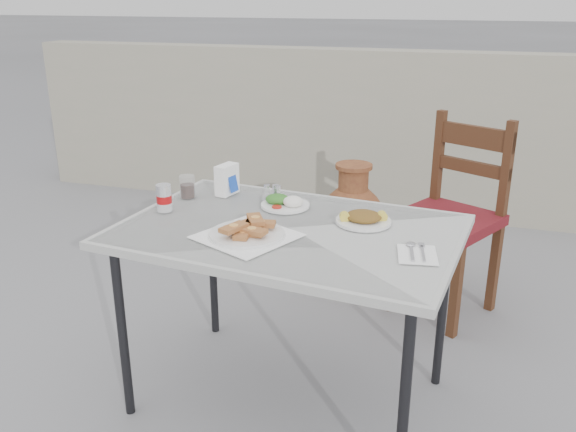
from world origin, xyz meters
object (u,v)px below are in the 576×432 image
(pide_plate, at_px, (247,229))
(napkin_holder, at_px, (227,180))
(chair, at_px, (452,215))
(cafe_table, at_px, (289,240))
(soda_can, at_px, (164,198))
(condiment_caddy, at_px, (274,195))
(salad_chopped_plate, at_px, (363,218))
(salad_rice_plate, at_px, (285,202))
(terracotta_urn, at_px, (352,227))
(cola_glass, at_px, (187,188))

(pide_plate, relative_size, napkin_holder, 3.09)
(pide_plate, bearing_deg, chair, 59.25)
(cafe_table, distance_m, chair, 1.15)
(soda_can, distance_m, napkin_holder, 0.32)
(soda_can, relative_size, napkin_holder, 0.83)
(cafe_table, bearing_deg, condiment_caddy, 118.64)
(salad_chopped_plate, relative_size, chair, 0.21)
(salad_rice_plate, distance_m, napkin_holder, 0.30)
(cafe_table, xyz_separation_m, terracotta_urn, (0.01, 1.18, -0.38))
(soda_can, height_order, condiment_caddy, soda_can)
(salad_rice_plate, relative_size, cola_glass, 2.10)
(salad_rice_plate, bearing_deg, cola_glass, -178.97)
(pide_plate, xyz_separation_m, salad_chopped_plate, (0.37, 0.26, -0.01))
(chair, relative_size, terracotta_urn, 1.46)
(pide_plate, distance_m, salad_rice_plate, 0.35)
(salad_chopped_plate, bearing_deg, cola_glass, 173.93)
(salad_chopped_plate, xyz_separation_m, chair, (0.30, 0.87, -0.25))
(cafe_table, bearing_deg, salad_chopped_plate, 25.34)
(pide_plate, distance_m, condiment_caddy, 0.42)
(condiment_caddy, xyz_separation_m, chair, (0.71, 0.72, -0.26))
(cafe_table, relative_size, condiment_caddy, 11.45)
(cafe_table, distance_m, salad_chopped_plate, 0.30)
(chair, bearing_deg, terracotta_urn, -171.87)
(condiment_caddy, bearing_deg, salad_chopped_plate, -20.41)
(pide_plate, relative_size, salad_rice_plate, 2.03)
(terracotta_urn, bearing_deg, napkin_holder, -113.18)
(salad_rice_plate, distance_m, condiment_caddy, 0.09)
(cafe_table, height_order, salad_rice_plate, salad_rice_plate)
(soda_can, distance_m, condiment_caddy, 0.45)
(cafe_table, height_order, salad_chopped_plate, salad_chopped_plate)
(napkin_holder, relative_size, chair, 0.13)
(salad_chopped_plate, height_order, napkin_holder, napkin_holder)
(cola_glass, bearing_deg, salad_rice_plate, 1.03)
(salad_rice_plate, bearing_deg, chair, 50.49)
(chair, bearing_deg, salad_rice_plate, -102.00)
(pide_plate, bearing_deg, terracotta_urn, 84.64)
(napkin_holder, bearing_deg, salad_rice_plate, -2.51)
(pide_plate, bearing_deg, soda_can, 159.00)
(napkin_holder, xyz_separation_m, condiment_caddy, (0.22, -0.02, -0.04))
(cafe_table, relative_size, terracotta_urn, 1.92)
(soda_can, bearing_deg, cola_glass, 86.82)
(cafe_table, distance_m, salad_rice_plate, 0.24)
(pide_plate, xyz_separation_m, condiment_caddy, (-0.04, 0.41, -0.00))
(pide_plate, xyz_separation_m, soda_can, (-0.41, 0.16, 0.03))
(terracotta_urn, bearing_deg, salad_rice_plate, -95.52)
(salad_rice_plate, bearing_deg, condiment_caddy, 137.00)
(salad_chopped_plate, height_order, cola_glass, cola_glass)
(pide_plate, bearing_deg, cafe_table, 50.76)
(cafe_table, xyz_separation_m, soda_can, (-0.52, 0.02, 0.11))
(salad_rice_plate, height_order, condiment_caddy, condiment_caddy)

